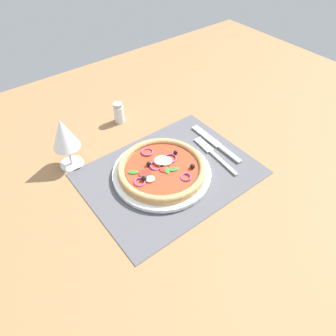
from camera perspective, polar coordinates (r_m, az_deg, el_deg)
ground_plane at (r=85.29cm, az=0.33°, el=-1.61°), size 190.00×140.00×2.40cm
placemat at (r=84.28cm, az=0.33°, el=-0.95°), size 44.68×33.85×0.40cm
plate at (r=83.31cm, az=-1.14°, el=-0.88°), size 26.14×26.14×1.15cm
pizza at (r=82.16cm, az=-1.16°, el=-0.05°), size 23.33×23.33×2.68cm
fork at (r=90.31cm, az=8.22°, el=2.64°), size 3.25×18.06×0.44cm
knife at (r=93.89cm, az=8.57°, el=4.55°), size 2.38×20.04×0.62cm
wine_glass at (r=84.79cm, az=-18.41°, el=5.62°), size 7.20×7.20×14.90cm
pepper_shaker at (r=101.67cm, az=-8.94°, el=9.88°), size 3.20×3.20×6.70cm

